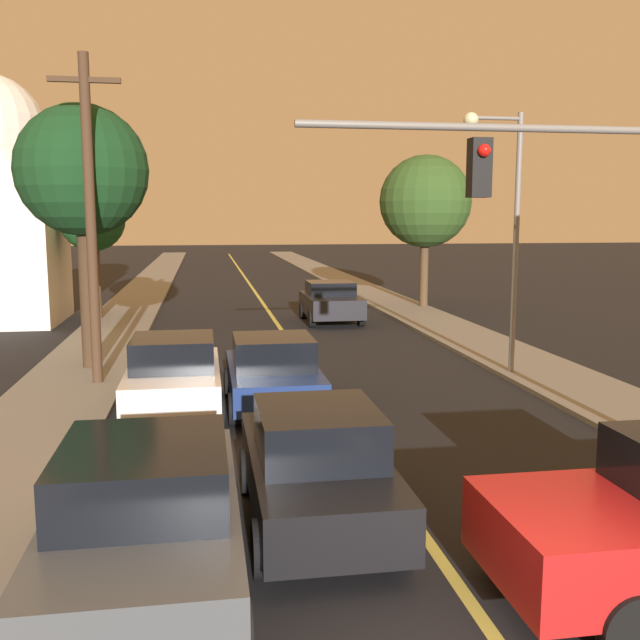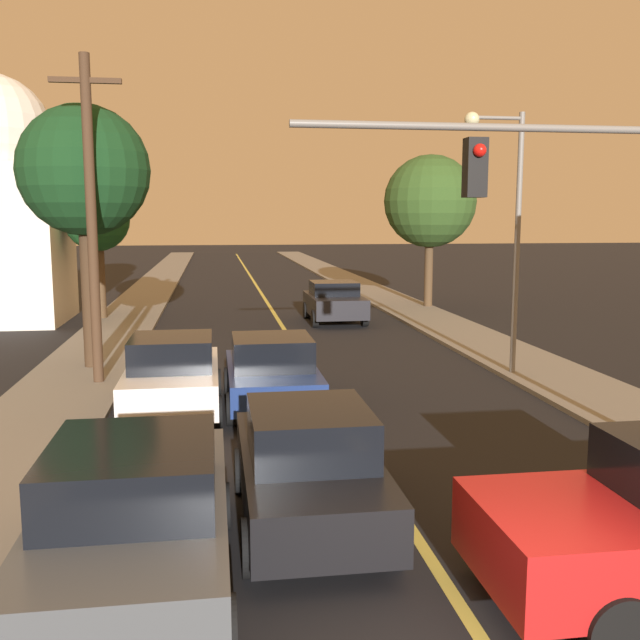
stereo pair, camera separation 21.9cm
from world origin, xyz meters
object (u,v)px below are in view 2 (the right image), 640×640
car_near_lane_second (272,372)px  car_far_oncoming (334,302)px  tree_right_near (430,202)px  utility_pole_left (91,215)px  streetlamp_right (505,207)px  traffic_signal_mast (583,219)px  car_near_lane_front (309,466)px  car_outer_lane_front (136,517)px  tree_left_far (84,173)px  car_outer_lane_second (173,375)px  tree_left_near (97,221)px

car_near_lane_second → car_far_oncoming: (3.39, 12.10, 0.02)m
tree_right_near → car_near_lane_second: bearing=-117.7°
car_far_oncoming → utility_pole_left: bearing=52.4°
streetlamp_right → traffic_signal_mast: bearing=-101.7°
car_near_lane_front → utility_pole_left: size_ratio=0.53×
traffic_signal_mast → car_near_lane_second: bearing=139.5°
car_near_lane_second → car_outer_lane_front: bearing=-105.8°
car_near_lane_second → tree_right_near: 18.02m
car_far_oncoming → streetlamp_right: bearing=104.3°
car_outer_lane_front → tree_left_far: bearing=101.3°
car_outer_lane_second → utility_pole_left: (-1.90, 2.65, 3.25)m
car_near_lane_second → tree_left_near: (-5.56, 13.86, 3.09)m
car_outer_lane_second → tree_left_far: (-2.33, 4.51, 4.32)m
car_outer_lane_front → car_outer_lane_second: size_ratio=1.13×
car_near_lane_front → car_far_oncoming: 18.29m
car_outer_lane_front → traffic_signal_mast: (6.70, 3.24, 3.14)m
streetlamp_right → tree_right_near: (2.25, 13.42, 0.41)m
car_outer_lane_front → car_far_oncoming: (5.43, 19.32, -0.04)m
car_outer_lane_front → utility_pole_left: utility_pole_left is taller
car_outer_lane_second → car_far_oncoming: 13.32m
car_far_oncoming → streetlamp_right: (2.54, -9.95, 3.46)m
tree_left_far → car_near_lane_second: bearing=-45.5°
traffic_signal_mast → tree_left_near: (-10.22, 17.84, -0.11)m
car_outer_lane_front → tree_right_near: size_ratio=0.69×
traffic_signal_mast → car_far_oncoming: bearing=94.5°
streetlamp_right → utility_pole_left: 9.88m
car_outer_lane_second → traffic_signal_mast: traffic_signal_mast is taller
car_far_oncoming → car_outer_lane_front: bearing=74.3°
traffic_signal_mast → tree_right_near: size_ratio=0.98×
car_near_lane_front → car_far_oncoming: size_ratio=1.03×
tree_left_near → tree_left_far: size_ratio=0.76×
car_near_lane_front → utility_pole_left: bearing=115.0°
traffic_signal_mast → streetlamp_right: bearing=78.3°
car_outer_lane_second → streetlamp_right: bearing=15.6°
car_near_lane_second → car_far_oncoming: 12.57m
car_near_lane_front → car_near_lane_second: size_ratio=1.05×
tree_left_far → car_near_lane_front: bearing=-67.1°
streetlamp_right → tree_left_near: bearing=134.5°
car_near_lane_second → streetlamp_right: size_ratio=0.60×
car_near_lane_second → utility_pole_left: utility_pole_left is taller
car_outer_lane_second → traffic_signal_mast: 8.39m
car_near_lane_front → tree_left_far: size_ratio=0.59×
utility_pole_left → tree_right_near: bearing=47.0°
car_near_lane_second → tree_right_near: tree_right_near is taller
tree_right_near → streetlamp_right: bearing=-99.5°
car_outer_lane_front → traffic_signal_mast: 8.08m
car_outer_lane_front → utility_pole_left: size_ratio=0.60×
car_far_oncoming → utility_pole_left: 12.44m
tree_left_near → streetlamp_right: bearing=-45.5°
car_far_oncoming → tree_right_near: bearing=-144.0°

